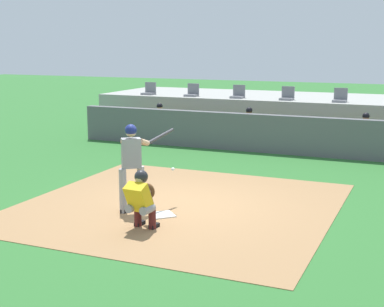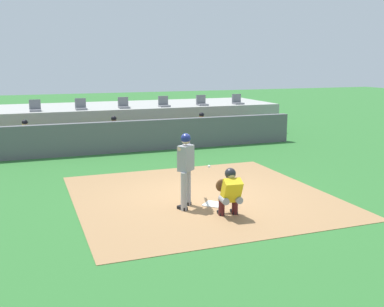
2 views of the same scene
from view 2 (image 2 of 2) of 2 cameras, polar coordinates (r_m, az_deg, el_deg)
name	(u,v)px [view 2 (image 2 of 2)]	position (r m, az deg, el deg)	size (l,w,h in m)	color
ground_plane	(201,196)	(11.89, 1.18, -5.36)	(80.00, 80.00, 0.00)	#2D6B2D
dirt_infield	(201,196)	(11.89, 1.18, -5.33)	(6.40, 6.40, 0.01)	#9E754C
home_plate	(213,204)	(11.18, 2.69, -6.35)	(0.44, 0.44, 0.02)	white
batter_at_plate	(186,165)	(10.72, -0.77, -1.50)	(0.68, 1.38, 1.80)	#99999E
catcher_crouched	(230,190)	(10.25, 4.72, -4.62)	(0.51, 1.67, 1.13)	gray
dugout_wall	(140,136)	(17.82, -6.51, 2.22)	(13.00, 0.30, 1.20)	#59595E
dugout_bench	(134,141)	(18.84, -7.22, 1.55)	(11.80, 0.44, 0.45)	olive
dugout_player_0	(26,137)	(18.14, -20.06, 2.00)	(0.49, 0.70, 1.30)	#939399
dugout_player_1	(115,132)	(18.45, -9.62, 2.68)	(0.49, 0.70, 1.30)	#939399
dugout_player_2	(203,127)	(19.50, 1.33, 3.31)	(0.49, 0.70, 1.30)	#939399
stands_platform	(118,120)	(22.06, -9.29, 4.18)	(15.00, 4.40, 1.40)	#9E9E99
stadium_seat_1	(35,108)	(20.06, -19.01, 5.39)	(0.46, 0.46, 0.48)	slate
stadium_seat_2	(81,106)	(20.19, -13.72, 5.73)	(0.46, 0.46, 0.48)	slate
stadium_seat_3	(124,105)	(20.49, -8.53, 6.01)	(0.46, 0.46, 0.48)	slate
stadium_seat_4	(164,104)	(20.95, -3.53, 6.23)	(0.46, 0.46, 0.48)	slate
stadium_seat_5	(202,102)	(21.56, 1.23, 6.39)	(0.46, 0.46, 0.48)	slate
stadium_seat_6	(237,101)	(22.30, 5.70, 6.51)	(0.46, 0.46, 0.48)	slate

